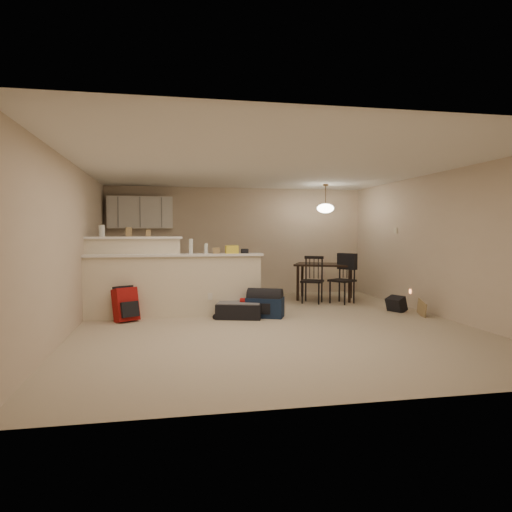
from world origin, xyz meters
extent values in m
plane|color=#BAAA8F|center=(0.00, 0.00, 0.00)|extent=(7.00, 7.00, 0.00)
plane|color=white|center=(0.00, 0.00, 2.50)|extent=(7.00, 7.00, 0.00)
cube|color=beige|center=(0.00, 3.50, 1.25)|extent=(6.00, 0.02, 2.50)
cube|color=beige|center=(0.00, -3.50, 1.25)|extent=(6.00, 0.02, 2.50)
cube|color=beige|center=(-3.00, 0.00, 1.25)|extent=(0.02, 7.00, 2.50)
cube|color=beige|center=(3.00, 0.00, 1.25)|extent=(0.02, 7.00, 2.50)
cube|color=beige|center=(-1.50, 0.90, 0.53)|extent=(3.00, 0.28, 1.05)
cube|color=white|center=(-1.50, 0.90, 1.07)|extent=(3.08, 0.38, 0.04)
cube|color=beige|center=(-2.20, 1.12, 0.68)|extent=(1.60, 0.24, 1.35)
cube|color=white|center=(-2.20, 1.12, 1.37)|extent=(1.68, 0.34, 0.04)
cube|color=white|center=(-2.20, 3.32, 1.90)|extent=(1.40, 0.34, 0.70)
cube|color=white|center=(-2.00, 3.19, 0.45)|extent=(1.80, 0.60, 0.90)
cube|color=beige|center=(2.98, 1.55, 1.50)|extent=(0.02, 0.12, 0.12)
cylinder|color=silver|center=(-2.72, 1.12, 1.49)|extent=(0.10, 0.10, 0.20)
cube|color=#987B4E|center=(-2.28, 1.12, 1.47)|extent=(0.10, 0.07, 0.16)
cube|color=#987B4E|center=(-1.94, 1.12, 1.45)|extent=(0.08, 0.06, 0.12)
cylinder|color=silver|center=(-1.22, 0.90, 1.22)|extent=(0.07, 0.07, 0.26)
cylinder|color=silver|center=(-0.95, 0.90, 1.18)|extent=(0.06, 0.06, 0.18)
cube|color=#987B4E|center=(-0.50, 0.90, 1.16)|extent=(0.22, 0.18, 0.14)
cube|color=#987B4E|center=(-0.27, 0.90, 1.13)|extent=(0.12, 0.10, 0.08)
cube|color=#987B4E|center=(-0.78, 0.90, 1.14)|extent=(0.12, 0.10, 0.10)
cube|color=black|center=(1.74, 2.33, 0.76)|extent=(1.49, 1.29, 0.04)
cylinder|color=black|center=(1.11, 2.25, 0.37)|extent=(0.06, 0.06, 0.74)
cylinder|color=black|center=(2.10, 1.80, 0.37)|extent=(0.06, 0.06, 0.74)
cylinder|color=black|center=(1.39, 2.86, 0.37)|extent=(0.06, 0.06, 0.74)
cylinder|color=black|center=(2.38, 2.40, 0.37)|extent=(0.06, 0.06, 0.74)
cylinder|color=brown|center=(1.74, 2.33, 2.25)|extent=(0.02, 0.02, 0.50)
cylinder|color=brown|center=(1.74, 2.33, 2.48)|extent=(0.12, 0.12, 0.03)
ellipsoid|color=white|center=(1.74, 2.33, 1.98)|extent=(0.36, 0.36, 0.20)
cube|color=black|center=(-0.42, 0.55, 0.13)|extent=(0.86, 0.67, 0.25)
cube|color=maroon|center=(-2.30, 0.61, 0.27)|extent=(0.43, 0.38, 0.55)
cube|color=#13223D|center=(0.03, 0.54, 0.17)|extent=(0.71, 0.56, 0.34)
cube|color=black|center=(2.52, 0.61, 0.14)|extent=(0.33, 0.37, 0.27)
cube|color=#987B4E|center=(2.72, 0.09, 0.14)|extent=(0.07, 0.36, 0.27)
camera|label=1|loc=(-1.61, -7.10, 1.47)|focal=32.00mm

